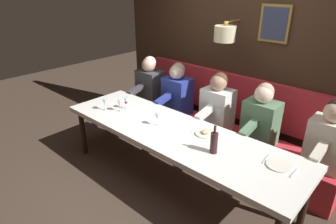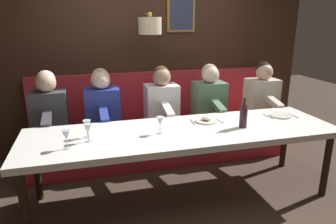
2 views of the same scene
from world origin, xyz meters
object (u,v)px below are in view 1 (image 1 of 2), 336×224
(dining_table, at_px, (174,135))
(wine_glass_0, at_px, (105,102))
(diner_far, at_px, (177,91))
(diner_farthest, at_px, (150,82))
(wine_bottle, at_px, (214,142))
(diner_nearest, at_px, (329,138))
(wine_glass_3, at_px, (120,103))
(wine_glass_2, at_px, (126,101))
(diner_middle, at_px, (218,103))
(wine_glass_1, at_px, (157,117))
(diner_near, at_px, (261,117))

(dining_table, bearing_deg, wine_glass_0, 99.37)
(diner_far, distance_m, diner_farthest, 0.59)
(dining_table, relative_size, wine_bottle, 10.19)
(dining_table, bearing_deg, diner_far, 39.23)
(diner_nearest, xyz_separation_m, wine_glass_3, (-0.95, 2.29, 0.04))
(wine_glass_2, bearing_deg, dining_table, -92.88)
(diner_nearest, xyz_separation_m, wine_glass_0, (-1.06, 2.47, 0.04))
(diner_middle, xyz_separation_m, wine_glass_1, (-0.91, 0.25, 0.04))
(dining_table, distance_m, wine_bottle, 0.62)
(wine_glass_2, xyz_separation_m, wine_glass_3, (-0.11, -0.01, 0.00))
(diner_near, relative_size, wine_glass_0, 4.82)
(diner_near, distance_m, diner_far, 1.35)
(diner_farthest, bearing_deg, wine_bottle, -116.78)
(wine_glass_0, bearing_deg, diner_middle, -45.52)
(diner_nearest, relative_size, diner_middle, 1.00)
(diner_nearest, height_order, wine_glass_0, diner_nearest)
(diner_middle, relative_size, wine_glass_2, 4.82)
(wine_glass_1, bearing_deg, wine_glass_2, 83.49)
(diner_far, distance_m, wine_glass_2, 0.86)
(diner_middle, bearing_deg, wine_bottle, -148.42)
(diner_middle, bearing_deg, wine_glass_3, 136.40)
(dining_table, distance_m, wine_glass_0, 1.10)
(diner_nearest, distance_m, diner_farthest, 2.70)
(diner_middle, height_order, wine_glass_2, diner_middle)
(diner_near, bearing_deg, wine_glass_1, 136.29)
(wine_glass_1, bearing_deg, diner_far, 27.67)
(wine_glass_1, relative_size, wine_glass_3, 1.00)
(diner_far, bearing_deg, wine_glass_3, 169.35)
(diner_far, relative_size, wine_glass_2, 4.82)
(wine_glass_3, bearing_deg, wine_glass_1, -86.88)
(wine_glass_2, bearing_deg, wine_bottle, -94.76)
(diner_far, bearing_deg, wine_glass_2, 167.56)
(diner_nearest, relative_size, diner_near, 1.00)
(diner_middle, distance_m, wine_glass_3, 1.31)
(diner_near, bearing_deg, wine_glass_3, 121.80)
(diner_middle, distance_m, diner_farthest, 1.31)
(wine_glass_0, bearing_deg, wine_glass_3, -57.66)
(diner_nearest, bearing_deg, diner_far, 90.00)
(diner_farthest, bearing_deg, diner_nearest, -90.00)
(diner_farthest, distance_m, wine_bottle, 2.13)
(diner_near, distance_m, wine_glass_1, 1.26)
(wine_glass_0, bearing_deg, dining_table, -80.63)
(diner_far, bearing_deg, diner_middle, -90.00)
(dining_table, height_order, diner_near, diner_near)
(diner_nearest, distance_m, wine_bottle, 1.25)
(dining_table, relative_size, diner_farthest, 3.86)
(diner_nearest, xyz_separation_m, diner_near, (0.00, 0.76, 0.00))
(diner_middle, height_order, wine_glass_3, diner_middle)
(dining_table, distance_m, diner_farthest, 1.58)
(diner_near, relative_size, wine_bottle, 2.64)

